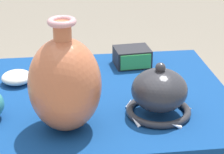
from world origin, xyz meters
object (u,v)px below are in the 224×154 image
(vase_tall_bulbous, at_px, (65,84))
(mosaic_tile_box, at_px, (132,57))
(bowl_shallow_ivory, at_px, (17,77))
(vase_dome_bell, at_px, (159,94))
(bowl_shallow_celadon, at_px, (66,63))

(vase_tall_bulbous, distance_m, mosaic_tile_box, 0.54)
(mosaic_tile_box, bearing_deg, bowl_shallow_ivory, -170.19)
(vase_dome_bell, bearing_deg, mosaic_tile_box, 92.21)
(vase_dome_bell, distance_m, bowl_shallow_ivory, 0.54)
(vase_tall_bulbous, relative_size, vase_dome_bell, 1.54)
(vase_tall_bulbous, distance_m, bowl_shallow_celadon, 0.43)
(bowl_shallow_celadon, bearing_deg, vase_tall_bulbous, -91.80)
(vase_tall_bulbous, relative_size, bowl_shallow_celadon, 2.91)
(mosaic_tile_box, distance_m, bowl_shallow_ivory, 0.46)
(vase_dome_bell, xyz_separation_m, mosaic_tile_box, (-0.02, 0.40, -0.03))
(vase_tall_bulbous, distance_m, bowl_shallow_ivory, 0.39)
(bowl_shallow_ivory, bearing_deg, vase_dome_bell, -32.16)
(mosaic_tile_box, bearing_deg, vase_tall_bulbous, -126.11)
(vase_tall_bulbous, height_order, mosaic_tile_box, vase_tall_bulbous)
(vase_tall_bulbous, relative_size, mosaic_tile_box, 2.32)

